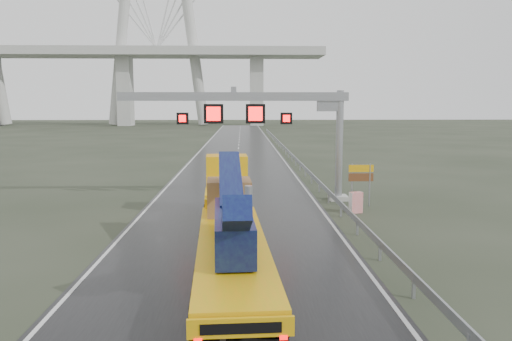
{
  "coord_description": "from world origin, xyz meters",
  "views": [
    {
      "loc": [
        0.54,
        -14.42,
        6.26
      ],
      "look_at": [
        1.18,
        8.82,
        3.2
      ],
      "focal_mm": 35.0,
      "sensor_mm": 36.0,
      "label": 1
    }
  ],
  "objects_px": {
    "sign_gantry": "(266,115)",
    "heavy_haul_truck": "(230,209)",
    "exit_sign_pair": "(361,177)",
    "striped_barrier": "(356,202)"
  },
  "relations": [
    {
      "from": "sign_gantry",
      "to": "heavy_haul_truck",
      "type": "height_order",
      "value": "sign_gantry"
    },
    {
      "from": "exit_sign_pair",
      "to": "striped_barrier",
      "type": "bearing_deg",
      "value": -111.96
    },
    {
      "from": "heavy_haul_truck",
      "to": "exit_sign_pair",
      "type": "bearing_deg",
      "value": 43.51
    },
    {
      "from": "sign_gantry",
      "to": "exit_sign_pair",
      "type": "height_order",
      "value": "sign_gantry"
    },
    {
      "from": "striped_barrier",
      "to": "heavy_haul_truck",
      "type": "bearing_deg",
      "value": -155.86
    },
    {
      "from": "sign_gantry",
      "to": "striped_barrier",
      "type": "height_order",
      "value": "sign_gantry"
    },
    {
      "from": "striped_barrier",
      "to": "exit_sign_pair",
      "type": "bearing_deg",
      "value": 51.79
    },
    {
      "from": "heavy_haul_truck",
      "to": "striped_barrier",
      "type": "relative_size",
      "value": 14.44
    },
    {
      "from": "exit_sign_pair",
      "to": "sign_gantry",
      "type": "bearing_deg",
      "value": 158.88
    },
    {
      "from": "heavy_haul_truck",
      "to": "striped_barrier",
      "type": "bearing_deg",
      "value": 38.78
    }
  ]
}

